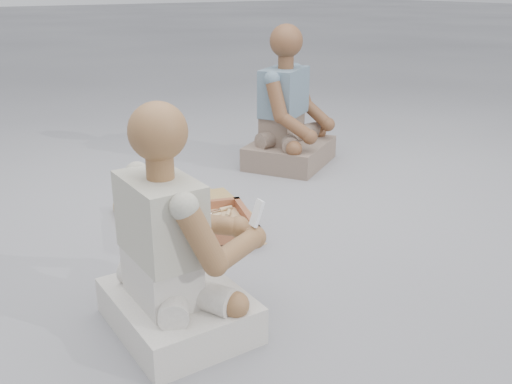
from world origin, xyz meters
TOP-DOWN VIEW (x-y plane):
  - ground at (0.00, 0.00)m, footprint 60.00×60.00m
  - carved_panel at (-0.18, 0.68)m, footprint 0.72×0.55m
  - tool_tray at (-0.24, 0.38)m, footprint 0.63×0.56m
  - chisel_0 at (-0.15, 0.25)m, footprint 0.15×0.18m
  - chisel_1 at (-0.04, 0.47)m, footprint 0.22×0.03m
  - chisel_2 at (-0.15, 0.39)m, footprint 0.22×0.08m
  - chisel_3 at (-0.06, 0.38)m, footprint 0.16×0.18m
  - chisel_4 at (-0.25, 0.47)m, footprint 0.16×0.17m
  - chisel_5 at (-0.20, 0.38)m, footprint 0.21×0.11m
  - chisel_6 at (-0.21, 0.33)m, footprint 0.13×0.20m
  - chisel_7 at (-0.27, 0.43)m, footprint 0.12×0.20m
  - chisel_8 at (-0.25, 0.28)m, footprint 0.18×0.16m
  - chisel_9 at (-0.12, 0.48)m, footprint 0.07×0.22m
  - chisel_10 at (-0.18, 0.52)m, footprint 0.20×0.12m
  - chisel_11 at (-0.22, 0.29)m, footprint 0.21×0.09m
  - wood_chip_0 at (-0.41, 0.10)m, footprint 0.02×0.02m
  - wood_chip_1 at (-0.32, 0.43)m, footprint 0.02×0.02m
  - wood_chip_2 at (-0.28, 0.73)m, footprint 0.02×0.02m
  - wood_chip_3 at (-0.25, 0.43)m, footprint 0.02×0.02m
  - wood_chip_4 at (-0.10, 0.19)m, footprint 0.02×0.02m
  - wood_chip_5 at (-0.44, 0.25)m, footprint 0.02×0.02m
  - wood_chip_6 at (-0.05, 0.22)m, footprint 0.02×0.02m
  - wood_chip_7 at (-0.38, 0.31)m, footprint 0.02×0.02m
  - wood_chip_8 at (-0.56, 0.61)m, footprint 0.02×0.02m
  - wood_chip_9 at (-0.32, 0.44)m, footprint 0.02×0.02m
  - wood_chip_10 at (-0.34, 0.76)m, footprint 0.02×0.02m
  - wood_chip_11 at (-0.01, 0.13)m, footprint 0.02×0.02m
  - wood_chip_12 at (-0.54, 0.45)m, footprint 0.02×0.02m
  - craftsman at (-0.68, -0.27)m, footprint 0.56×0.55m
  - companion at (0.87, 1.10)m, footprint 0.76×0.72m
  - mobile_phone at (-0.37, -0.33)m, footprint 0.05×0.04m

SIDE VIEW (x-z plane):
  - ground at x=0.00m, z-range 0.00..0.00m
  - wood_chip_0 at x=-0.41m, z-range 0.00..0.00m
  - wood_chip_1 at x=-0.32m, z-range 0.00..0.00m
  - wood_chip_2 at x=-0.28m, z-range 0.00..0.00m
  - wood_chip_3 at x=-0.25m, z-range 0.00..0.00m
  - wood_chip_4 at x=-0.10m, z-range 0.00..0.00m
  - wood_chip_5 at x=-0.44m, z-range 0.00..0.00m
  - wood_chip_6 at x=-0.05m, z-range 0.00..0.00m
  - wood_chip_7 at x=-0.38m, z-range 0.00..0.00m
  - wood_chip_8 at x=-0.56m, z-range 0.00..0.00m
  - wood_chip_9 at x=-0.32m, z-range 0.00..0.00m
  - wood_chip_10 at x=-0.34m, z-range 0.00..0.00m
  - wood_chip_11 at x=-0.01m, z-range 0.00..0.00m
  - wood_chip_12 at x=-0.54m, z-range 0.00..0.00m
  - carved_panel at x=-0.18m, z-range 0.00..0.04m
  - tool_tray at x=-0.24m, z-range 0.03..0.10m
  - chisel_0 at x=-0.15m, z-range 0.06..0.08m
  - chisel_9 at x=-0.12m, z-range 0.06..0.08m
  - chisel_4 at x=-0.25m, z-range 0.06..0.08m
  - chisel_10 at x=-0.18m, z-range 0.06..0.08m
  - chisel_6 at x=-0.21m, z-range 0.06..0.09m
  - chisel_1 at x=-0.04m, z-range 0.07..0.09m
  - chisel_8 at x=-0.25m, z-range 0.07..0.09m
  - chisel_7 at x=-0.27m, z-range 0.07..0.09m
  - chisel_3 at x=-0.06m, z-range 0.07..0.09m
  - chisel_5 at x=-0.20m, z-range 0.07..0.09m
  - chisel_11 at x=-0.22m, z-range 0.07..0.09m
  - chisel_2 at x=-0.15m, z-range 0.07..0.09m
  - craftsman at x=-0.68m, z-range -0.13..0.71m
  - companion at x=0.87m, z-range -0.16..0.78m
  - mobile_phone at x=-0.37m, z-range 0.35..0.45m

